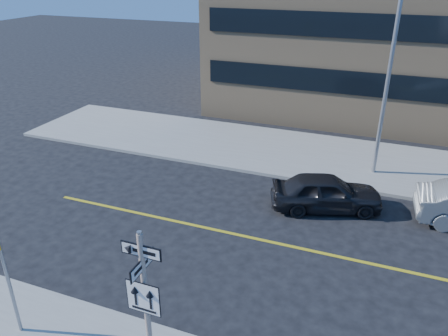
% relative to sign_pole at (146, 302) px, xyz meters
% --- Properties ---
extents(ground, '(120.00, 120.00, 0.00)m').
position_rel_sign_pole_xyz_m(ground, '(0.00, 2.51, -2.44)').
color(ground, black).
rests_on(ground, ground).
extents(sign_pole, '(0.92, 0.92, 4.06)m').
position_rel_sign_pole_xyz_m(sign_pole, '(0.00, 0.00, 0.00)').
color(sign_pole, silver).
rests_on(sign_pole, near_sidewalk).
extents(parked_car_a, '(3.07, 4.66, 1.48)m').
position_rel_sign_pole_xyz_m(parked_car_a, '(2.42, 9.57, -1.70)').
color(parked_car_a, black).
rests_on(parked_car_a, ground).
extents(streetlight_a, '(0.55, 2.25, 8.00)m').
position_rel_sign_pole_xyz_m(streetlight_a, '(4.00, 13.27, 2.32)').
color(streetlight_a, gray).
rests_on(streetlight_a, far_sidewalk).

